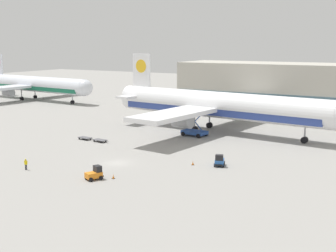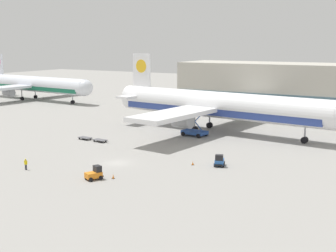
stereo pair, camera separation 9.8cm
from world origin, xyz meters
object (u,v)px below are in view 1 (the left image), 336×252
(traffic_cone_near, at_px, (193,163))
(airplane_main, at_px, (215,106))
(baggage_dolly_second, at_px, (100,140))
(baggage_tug_foreground, at_px, (95,174))
(scissor_lift_loader, at_px, (195,126))
(baggage_dolly_lead, at_px, (85,138))
(baggage_tug_mid, at_px, (219,161))
(traffic_cone_far, at_px, (113,176))
(ground_crew_near, at_px, (26,163))
(airplane_distant, at_px, (34,85))

(traffic_cone_near, bearing_deg, airplane_main, 107.82)
(airplane_main, distance_m, baggage_dolly_second, 27.06)
(airplane_main, bearing_deg, baggage_tug_foreground, -83.46)
(airplane_main, height_order, scissor_lift_loader, airplane_main)
(scissor_lift_loader, xyz_separation_m, baggage_dolly_lead, (-17.61, -14.86, -1.77))
(baggage_tug_mid, xyz_separation_m, traffic_cone_near, (-4.03, -1.54, -0.53))
(baggage_dolly_lead, bearing_deg, traffic_cone_far, -34.99)
(airplane_main, xyz_separation_m, baggage_tug_foreground, (0.44, -42.58, -4.96))
(baggage_tug_foreground, bearing_deg, ground_crew_near, 120.81)
(airplane_distant, height_order, traffic_cone_near, airplane_distant)
(baggage_dolly_lead, relative_size, baggage_dolly_second, 1.00)
(baggage_tug_mid, height_order, baggage_dolly_second, baggage_tug_mid)
(airplane_distant, height_order, baggage_tug_foreground, airplane_distant)
(baggage_dolly_second, bearing_deg, scissor_lift_loader, 54.89)
(baggage_tug_mid, relative_size, ground_crew_near, 1.54)
(airplane_distant, xyz_separation_m, traffic_cone_near, (87.53, -49.67, -4.97))
(scissor_lift_loader, xyz_separation_m, traffic_cone_near, (10.77, -21.55, -1.81))
(airplane_main, bearing_deg, traffic_cone_near, -66.23)
(airplane_distant, bearing_deg, baggage_dolly_second, -29.93)
(baggage_dolly_second, bearing_deg, baggage_dolly_lead, -176.88)
(baggage_dolly_second, bearing_deg, traffic_cone_far, -40.56)
(scissor_lift_loader, height_order, baggage_tug_mid, scissor_lift_loader)
(traffic_cone_far, bearing_deg, baggage_dolly_lead, 138.34)
(ground_crew_near, bearing_deg, baggage_tug_mid, -159.73)
(airplane_main, distance_m, ground_crew_near, 45.88)
(traffic_cone_near, xyz_separation_m, traffic_cone_far, (-6.50, -12.78, -0.01))
(baggage_tug_mid, height_order, baggage_dolly_lead, baggage_tug_mid)
(airplane_distant, bearing_deg, ground_crew_near, -40.23)
(baggage_dolly_second, bearing_deg, airplane_distant, 152.31)
(baggage_tug_foreground, distance_m, traffic_cone_near, 16.83)
(airplane_distant, height_order, baggage_dolly_second, airplane_distant)
(airplane_distant, height_order, ground_crew_near, airplane_distant)
(baggage_dolly_lead, xyz_separation_m, traffic_cone_near, (28.38, -6.68, -0.04))
(baggage_dolly_lead, bearing_deg, baggage_tug_foreground, -40.24)
(airplane_main, xyz_separation_m, baggage_tug_mid, (13.07, -26.59, -4.96))
(scissor_lift_loader, bearing_deg, baggage_dolly_second, -125.83)
(airplane_main, height_order, baggage_tug_mid, airplane_main)
(baggage_tug_mid, bearing_deg, ground_crew_near, -75.33)
(baggage_dolly_lead, relative_size, traffic_cone_near, 5.27)
(ground_crew_near, relative_size, traffic_cone_near, 2.52)
(airplane_distant, relative_size, baggage_tug_mid, 19.13)
(airplane_main, distance_m, baggage_tug_foreground, 42.87)
(traffic_cone_near, bearing_deg, baggage_tug_foreground, -120.75)
(baggage_tug_foreground, relative_size, baggage_tug_mid, 1.01)
(airplane_distant, distance_m, baggage_dolly_second, 76.78)
(ground_crew_near, bearing_deg, baggage_tug_foreground, 172.06)
(baggage_tug_mid, bearing_deg, traffic_cone_near, -89.05)
(airplane_main, xyz_separation_m, ground_crew_near, (-12.15, -43.98, -4.78))
(traffic_cone_near, bearing_deg, baggage_tug_mid, 20.87)
(airplane_main, distance_m, traffic_cone_far, 41.35)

